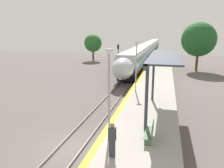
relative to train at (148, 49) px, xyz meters
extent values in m
plane|color=#56514C|center=(0.00, -53.26, -2.23)|extent=(120.00, 120.00, 0.00)
cube|color=slate|center=(-0.72, -53.26, -2.15)|extent=(0.08, 90.00, 0.15)
cube|color=slate|center=(0.72, -53.26, -2.15)|extent=(0.08, 90.00, 0.15)
cube|color=black|center=(0.00, -27.12, -1.57)|extent=(2.50, 16.91, 0.87)
cube|color=#28282D|center=(0.00, -27.12, -0.70)|extent=(2.84, 18.38, 0.87)
cube|color=#198CBF|center=(0.00, -27.12, -0.12)|extent=(2.85, 18.38, 0.30)
cube|color=#B2B7BC|center=(0.00, -27.12, 0.69)|extent=(2.84, 18.38, 1.32)
cube|color=black|center=(0.00, -27.12, 0.63)|extent=(2.87, 16.91, 0.73)
cube|color=#9E9EA3|center=(0.00, -27.12, 1.50)|extent=(2.56, 18.38, 0.30)
cylinder|color=black|center=(-0.72, -33.92, -1.78)|extent=(0.12, 0.88, 0.88)
cylinder|color=black|center=(0.72, -33.92, -1.78)|extent=(0.12, 0.88, 0.88)
cylinder|color=black|center=(-0.72, -31.72, -1.78)|extent=(0.12, 0.88, 0.88)
cylinder|color=black|center=(0.72, -31.72, -1.78)|extent=(0.12, 0.88, 0.88)
cylinder|color=black|center=(-0.72, -22.53, -1.78)|extent=(0.12, 0.88, 0.88)
cylinder|color=black|center=(0.72, -22.53, -1.78)|extent=(0.12, 0.88, 0.88)
cylinder|color=black|center=(-0.72, -20.33, -1.78)|extent=(0.12, 0.88, 0.88)
cylinder|color=black|center=(0.72, -20.33, -1.78)|extent=(0.12, 0.88, 0.88)
ellipsoid|color=#B2B7BC|center=(0.00, -37.70, 0.11)|extent=(2.73, 4.15, 2.74)
ellipsoid|color=black|center=(0.00, -38.21, 0.56)|extent=(1.99, 2.42, 1.39)
sphere|color=#F9F4CC|center=(0.00, -39.25, -0.89)|extent=(0.24, 0.24, 0.24)
cube|color=black|center=(0.00, -7.95, -1.57)|extent=(2.50, 16.91, 0.87)
cube|color=#28282D|center=(0.00, -7.95, -0.70)|extent=(2.84, 18.38, 0.87)
cube|color=#198CBF|center=(0.00, -7.95, -0.12)|extent=(2.85, 18.38, 0.30)
cube|color=#B2B7BC|center=(0.00, -7.95, 0.69)|extent=(2.84, 18.38, 1.32)
cube|color=black|center=(0.00, -7.95, 0.63)|extent=(2.87, 16.91, 0.73)
cube|color=#9E9EA3|center=(0.00, -7.95, 1.50)|extent=(2.56, 18.38, 0.30)
cylinder|color=black|center=(-0.72, -14.74, -1.78)|extent=(0.12, 0.88, 0.88)
cylinder|color=black|center=(0.72, -14.74, -1.78)|extent=(0.12, 0.88, 0.88)
cylinder|color=black|center=(-0.72, -12.54, -1.78)|extent=(0.12, 0.88, 0.88)
cylinder|color=black|center=(0.72, -12.54, -1.78)|extent=(0.12, 0.88, 0.88)
cylinder|color=black|center=(-0.72, -3.35, -1.78)|extent=(0.12, 0.88, 0.88)
cylinder|color=black|center=(0.72, -3.35, -1.78)|extent=(0.12, 0.88, 0.88)
cylinder|color=black|center=(-0.72, -1.15, -1.78)|extent=(0.12, 0.88, 0.88)
cylinder|color=black|center=(0.72, -1.15, -1.78)|extent=(0.12, 0.88, 0.88)
cube|color=black|center=(0.00, 11.23, -1.57)|extent=(2.50, 16.91, 0.87)
cube|color=#28282D|center=(0.00, 11.23, -0.70)|extent=(2.84, 18.38, 0.87)
cube|color=#198CBF|center=(0.00, 11.23, -0.12)|extent=(2.85, 18.38, 0.30)
cube|color=#B2B7BC|center=(0.00, 11.23, 0.69)|extent=(2.84, 18.38, 1.32)
cube|color=black|center=(0.00, 11.23, 0.63)|extent=(2.87, 16.91, 0.73)
cube|color=#9E9EA3|center=(0.00, 11.23, 1.50)|extent=(2.56, 18.38, 0.30)
cylinder|color=black|center=(-0.72, 4.43, -1.78)|extent=(0.12, 0.88, 0.88)
cylinder|color=black|center=(0.72, 4.43, -1.78)|extent=(0.12, 0.88, 0.88)
cylinder|color=black|center=(-0.72, 6.63, -1.78)|extent=(0.12, 0.88, 0.88)
cylinder|color=black|center=(0.72, 6.63, -1.78)|extent=(0.12, 0.88, 0.88)
cylinder|color=black|center=(-0.72, 15.83, -1.78)|extent=(0.12, 0.88, 0.88)
cylinder|color=black|center=(0.72, 15.83, -1.78)|extent=(0.12, 0.88, 0.88)
cylinder|color=black|center=(-0.72, 18.03, -1.78)|extent=(0.12, 0.88, 0.88)
cylinder|color=black|center=(0.72, 18.03, -1.78)|extent=(0.12, 0.88, 0.88)
cube|color=black|center=(0.00, 30.41, -1.57)|extent=(2.50, 16.91, 0.87)
cube|color=#28282D|center=(0.00, 30.41, -0.70)|extent=(2.84, 18.38, 0.87)
cube|color=#198CBF|center=(0.00, 30.41, -0.12)|extent=(2.85, 18.38, 0.30)
cube|color=#B2B7BC|center=(0.00, 30.41, 0.69)|extent=(2.84, 18.38, 1.32)
cube|color=black|center=(0.00, 30.41, 0.63)|extent=(2.87, 16.91, 0.73)
cube|color=#9E9EA3|center=(0.00, 30.41, 1.50)|extent=(2.56, 18.38, 0.30)
cylinder|color=black|center=(-0.72, 23.61, -1.78)|extent=(0.12, 0.88, 0.88)
cylinder|color=black|center=(0.72, 23.61, -1.78)|extent=(0.12, 0.88, 0.88)
cylinder|color=black|center=(-0.72, 25.81, -1.78)|extent=(0.12, 0.88, 0.88)
cylinder|color=black|center=(0.72, 25.81, -1.78)|extent=(0.12, 0.88, 0.88)
cylinder|color=black|center=(-0.72, 35.01, -1.78)|extent=(0.12, 0.88, 0.88)
cylinder|color=black|center=(0.72, 35.01, -1.78)|extent=(0.12, 0.88, 0.88)
cylinder|color=black|center=(-0.72, 37.21, -1.78)|extent=(0.12, 0.88, 0.88)
cylinder|color=black|center=(0.72, 37.21, -1.78)|extent=(0.12, 0.88, 0.88)
cube|color=#9E998E|center=(3.97, -53.26, -1.78)|extent=(4.56, 64.00, 0.88)
cube|color=yellow|center=(1.89, -53.26, -1.34)|extent=(0.40, 64.00, 0.01)
cube|color=#4C6B4C|center=(4.50, -53.51, -1.13)|extent=(0.36, 0.06, 0.42)
cube|color=#4C6B4C|center=(4.50, -52.21, -1.13)|extent=(0.36, 0.06, 0.42)
cube|color=#4C6B4C|center=(4.50, -52.86, -0.91)|extent=(0.44, 1.73, 0.03)
cube|color=#4C6B4C|center=(4.70, -52.86, -0.67)|extent=(0.04, 1.73, 0.44)
cube|color=#333338|center=(2.94, -54.98, -0.92)|extent=(0.28, 0.20, 0.84)
cube|color=#333338|center=(2.94, -54.98, -0.17)|extent=(0.36, 0.22, 0.67)
sphere|color=#936B4C|center=(2.94, -54.98, 0.28)|extent=(0.23, 0.23, 0.23)
cylinder|color=#59595E|center=(-2.36, -29.72, -0.13)|extent=(0.14, 0.14, 4.18)
cube|color=black|center=(-2.36, -29.72, 2.31)|extent=(0.28, 0.20, 0.70)
sphere|color=#1ED833|center=(-2.36, -29.83, 2.48)|extent=(0.14, 0.14, 0.14)
sphere|color=#330A0A|center=(-2.36, -29.83, 2.14)|extent=(0.14, 0.14, 0.14)
cylinder|color=#9E9EA3|center=(2.30, -53.15, 1.05)|extent=(0.12, 0.12, 4.79)
cube|color=silver|center=(2.30, -53.15, 3.56)|extent=(0.36, 0.20, 0.24)
cylinder|color=#9E9EA3|center=(2.30, -42.50, 1.05)|extent=(0.12, 0.12, 4.79)
cube|color=silver|center=(2.30, -42.50, 3.56)|extent=(0.36, 0.20, 0.24)
cylinder|color=#333842|center=(4.20, -51.63, 0.67)|extent=(0.20, 0.20, 4.02)
cylinder|color=#333842|center=(4.20, -45.35, 0.67)|extent=(0.20, 0.20, 4.02)
cube|color=#333842|center=(4.20, -48.49, 2.78)|extent=(0.24, 9.28, 0.36)
cube|color=#333842|center=(5.10, -48.49, 2.90)|extent=(2.00, 9.28, 0.10)
cylinder|color=brown|center=(-12.16, -13.52, -0.93)|extent=(0.44, 0.44, 2.59)
sphere|color=#286028|center=(-12.16, -13.52, 2.05)|extent=(4.21, 4.21, 4.21)
cylinder|color=brown|center=(10.50, -22.97, -0.62)|extent=(0.44, 0.44, 3.21)
sphere|color=#1E5123|center=(10.50, -22.97, 3.35)|extent=(5.92, 5.92, 5.92)
camera|label=1|loc=(5.22, -64.16, 4.49)|focal=35.00mm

